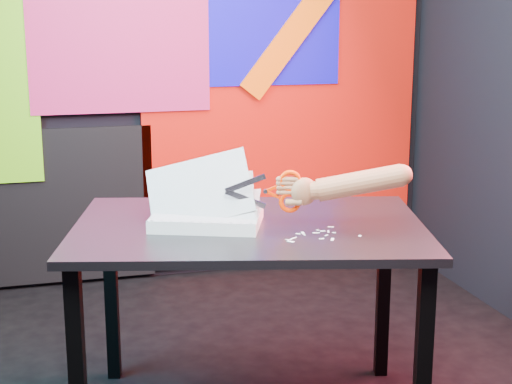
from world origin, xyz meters
name	(u,v)px	position (x,y,z in m)	size (l,w,h in m)	color
room	(231,49)	(0.00, 0.00, 1.35)	(3.01, 3.01, 2.71)	black
backdrop	(179,109)	(0.06, 1.46, 0.96)	(2.88, 0.05, 2.08)	red
work_table	(249,248)	(0.02, -0.19, 0.66)	(1.39, 1.09, 0.75)	black
printout_stack	(207,217)	(-0.13, -0.16, 0.78)	(0.44, 0.39, 0.28)	white
scissors	(285,191)	(0.12, -0.27, 0.88)	(0.26, 0.09, 0.15)	#B2B4B9
hand_forearm	(350,184)	(0.34, -0.33, 0.91)	(0.44, 0.17, 0.15)	#8E5F43
paper_clippings	(317,235)	(0.20, -0.38, 0.75)	(0.26, 0.17, 0.00)	white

